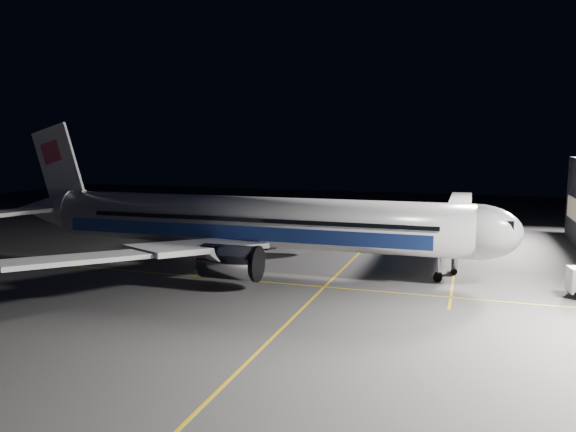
# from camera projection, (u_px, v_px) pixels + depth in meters

# --- Properties ---
(ground) EXTENTS (200.00, 200.00, 0.00)m
(ground) POSITION_uv_depth(u_px,v_px,m) (252.00, 267.00, 64.02)
(ground) COLOR #4C4C4F
(ground) RESTS_ON ground
(guide_line_main) EXTENTS (0.25, 80.00, 0.01)m
(guide_line_main) POSITION_uv_depth(u_px,v_px,m) (338.00, 274.00, 60.93)
(guide_line_main) COLOR gold
(guide_line_main) RESTS_ON ground
(guide_line_cross) EXTENTS (70.00, 0.25, 0.01)m
(guide_line_cross) POSITION_uv_depth(u_px,v_px,m) (231.00, 279.00, 58.37)
(guide_line_cross) COLOR gold
(guide_line_cross) RESTS_ON ground
(guide_line_side) EXTENTS (0.25, 40.00, 0.01)m
(guide_line_side) POSITION_uv_depth(u_px,v_px,m) (456.00, 262.00, 66.64)
(guide_line_side) COLOR gold
(guide_line_side) RESTS_ON ground
(airliner) EXTENTS (61.48, 54.22, 16.64)m
(airliner) POSITION_uv_depth(u_px,v_px,m) (243.00, 222.00, 63.67)
(airliner) COLOR silver
(airliner) RESTS_ON ground
(jet_bridge) EXTENTS (3.60, 34.40, 6.30)m
(jet_bridge) POSITION_uv_depth(u_px,v_px,m) (459.00, 216.00, 73.62)
(jet_bridge) COLOR #B2B2B7
(jet_bridge) RESTS_ON ground
(baggage_tug) EXTENTS (3.18, 2.89, 1.90)m
(baggage_tug) POSITION_uv_depth(u_px,v_px,m) (265.00, 242.00, 75.02)
(baggage_tug) COLOR black
(baggage_tug) RESTS_ON ground
(safety_cone_a) EXTENTS (0.37, 0.37, 0.56)m
(safety_cone_a) POSITION_uv_depth(u_px,v_px,m) (241.00, 242.00, 78.62)
(safety_cone_a) COLOR #FF680A
(safety_cone_a) RESTS_ON ground
(safety_cone_b) EXTENTS (0.40, 0.40, 0.61)m
(safety_cone_b) POSITION_uv_depth(u_px,v_px,m) (329.00, 248.00, 73.65)
(safety_cone_b) COLOR #FF680A
(safety_cone_b) RESTS_ON ground
(safety_cone_c) EXTENTS (0.44, 0.44, 0.66)m
(safety_cone_c) POSITION_uv_depth(u_px,v_px,m) (233.00, 242.00, 78.37)
(safety_cone_c) COLOR #FF680A
(safety_cone_c) RESTS_ON ground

